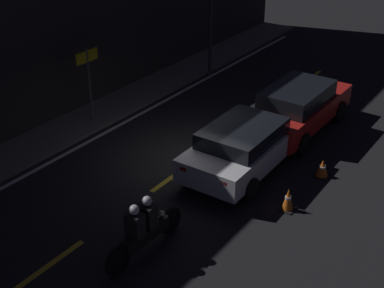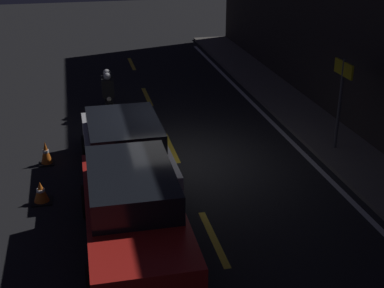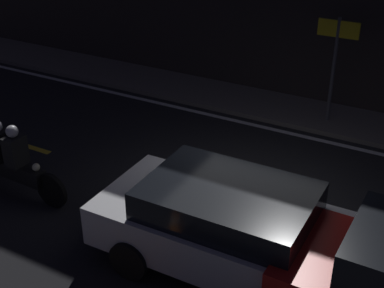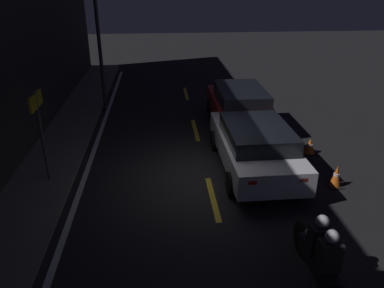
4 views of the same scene
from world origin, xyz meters
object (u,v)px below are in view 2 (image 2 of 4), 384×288
Objects in this scene: taxi_red at (133,209)px; traffic_cone_mid at (41,192)px; sedan_white at (125,148)px; motorcycle at (108,95)px; traffic_cone_near at (46,153)px; shop_sign at (342,86)px.

taxi_red reaches higher than traffic_cone_mid.
sedan_white is 1.81× the size of motorcycle.
sedan_white is 4.46m from motorcycle.
shop_sign reaches higher than traffic_cone_near.
traffic_cone_near is at bearing -27.24° from motorcycle.
sedan_white is 3.00m from taxi_red.
shop_sign is (-3.27, 5.75, 0.97)m from taxi_red.
taxi_red is 2.86m from traffic_cone_mid.
traffic_cone_mid is (-2.16, -1.78, -0.59)m from taxi_red.
sedan_white is at bearing 177.10° from taxi_red.
traffic_cone_near is 1.98m from traffic_cone_mid.
taxi_red is 4.51m from traffic_cone_near.
shop_sign is (-0.28, 5.57, 1.05)m from sedan_white.
shop_sign reaches higher than taxi_red.
traffic_cone_mid is (5.29, -1.90, -0.41)m from motorcycle.
sedan_white is 8.80× the size of traffic_cone_mid.
taxi_red is at bearing 22.52° from traffic_cone_near.
shop_sign is at bearing 83.32° from traffic_cone_near.
sedan_white is at bearing 113.04° from traffic_cone_mid.
motorcycle is at bearing 179.57° from taxi_red.
traffic_cone_mid is at bearing -1.87° from traffic_cone_near.
taxi_red reaches higher than traffic_cone_near.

